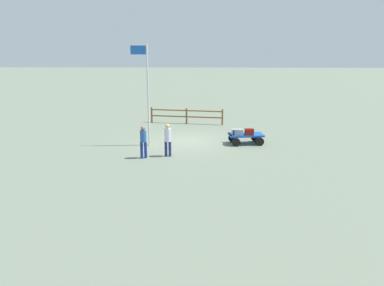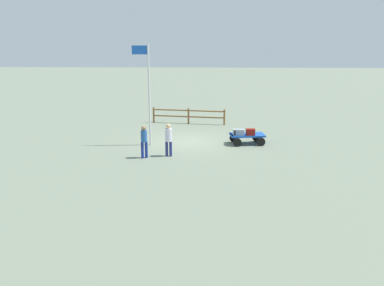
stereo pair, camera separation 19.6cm
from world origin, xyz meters
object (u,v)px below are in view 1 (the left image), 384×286
suitcase_navy (237,132)px  flagpole (146,88)px  luggage_cart (245,137)px  worker_lead (168,138)px  worker_trailing (143,140)px  suitcase_maroon (237,132)px  suitcase_tan (249,132)px

suitcase_navy → flagpole: bearing=2.2°
luggage_cart → suitcase_navy: (0.47, 0.20, 0.29)m
worker_lead → worker_trailing: 1.22m
luggage_cart → worker_lead: worker_lead is taller
worker_lead → flagpole: (1.28, -2.12, 2.18)m
luggage_cart → flagpole: 6.08m
luggage_cart → suitcase_maroon: (0.49, 0.21, 0.31)m
luggage_cart → suitcase_tan: bearing=123.3°
suitcase_maroon → worker_lead: worker_lead is taller
suitcase_tan → worker_lead: 4.87m
luggage_cart → flagpole: flagpole is taller
suitcase_tan → worker_trailing: (5.48, 2.61, 0.18)m
suitcase_tan → suitcase_navy: suitcase_tan is taller
flagpole → worker_lead: bearing=121.1°
luggage_cart → worker_trailing: size_ratio=1.23×
suitcase_tan → suitcase_navy: 0.64m
suitcase_tan → worker_trailing: bearing=25.4°
worker_lead → worker_trailing: worker_lead is taller
suitcase_navy → worker_lead: 4.35m
luggage_cart → suitcase_navy: 0.59m
luggage_cart → suitcase_tan: 0.45m
worker_trailing → flagpole: size_ratio=0.30×
worker_lead → flagpole: bearing=-58.9°
luggage_cart → flagpole: bearing=4.1°
suitcase_maroon → worker_trailing: bearing=28.8°
flagpole → luggage_cart: bearing=-175.9°
worker_lead → worker_trailing: bearing=16.5°
suitcase_tan → suitcase_maroon: size_ratio=0.76×
luggage_cart → suitcase_maroon: 0.61m
worker_lead → flagpole: flagpole is taller
luggage_cart → flagpole: size_ratio=0.36×
luggage_cart → worker_trailing: bearing=28.3°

